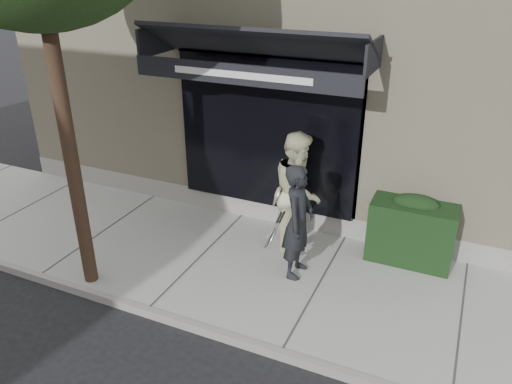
% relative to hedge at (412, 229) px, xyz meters
% --- Properties ---
extents(ground, '(80.00, 80.00, 0.00)m').
position_rel_hedge_xyz_m(ground, '(-1.10, -1.25, -0.66)').
color(ground, black).
rests_on(ground, ground).
extents(sidewalk, '(20.00, 3.00, 0.12)m').
position_rel_hedge_xyz_m(sidewalk, '(-1.10, -1.25, -0.60)').
color(sidewalk, gray).
rests_on(sidewalk, ground).
extents(curb, '(20.00, 0.10, 0.14)m').
position_rel_hedge_xyz_m(curb, '(-1.10, -2.80, -0.59)').
color(curb, gray).
rests_on(curb, ground).
extents(building_facade, '(14.30, 8.04, 5.64)m').
position_rel_hedge_xyz_m(building_facade, '(-1.11, 3.71, 2.08)').
color(building_facade, beige).
rests_on(building_facade, ground).
extents(hedge, '(1.30, 0.70, 1.14)m').
position_rel_hedge_xyz_m(hedge, '(0.00, 0.00, 0.00)').
color(hedge, black).
rests_on(hedge, sidewalk).
extents(pedestrian_front, '(0.65, 0.86, 1.79)m').
position_rel_hedge_xyz_m(pedestrian_front, '(-1.52, -1.12, 0.36)').
color(pedestrian_front, black).
rests_on(pedestrian_front, sidewalk).
extents(pedestrian_back, '(0.99, 1.13, 1.99)m').
position_rel_hedge_xyz_m(pedestrian_back, '(-1.82, -0.31, 0.46)').
color(pedestrian_back, beige).
rests_on(pedestrian_back, sidewalk).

